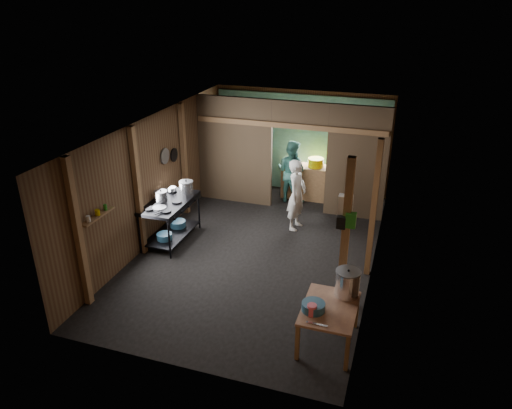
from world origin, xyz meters
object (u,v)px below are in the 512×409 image
(gas_range, at_px, (171,221))
(stove_pot_large, at_px, (186,188))
(stock_pot, at_px, (347,284))
(yellow_tub, at_px, (316,163))
(prep_table, at_px, (328,325))
(pink_bucket, at_px, (312,310))
(cook, at_px, (297,195))

(gas_range, relative_size, stove_pot_large, 4.97)
(stock_pot, xyz_separation_m, yellow_tub, (-1.50, 4.91, 0.12))
(stock_pot, bearing_deg, prep_table, -116.14)
(gas_range, xyz_separation_m, stove_pot_large, (0.17, 0.47, 0.58))
(stove_pot_large, xyz_separation_m, pink_bucket, (3.33, -2.90, -0.31))
(stove_pot_large, distance_m, pink_bucket, 4.42)
(prep_table, xyz_separation_m, cook, (-1.37, 3.55, 0.47))
(stove_pot_large, bearing_deg, prep_table, -36.73)
(stock_pot, relative_size, yellow_tub, 1.15)
(cook, bearing_deg, yellow_tub, 6.63)
(pink_bucket, bearing_deg, stock_pot, 57.69)
(gas_range, bearing_deg, cook, 30.45)
(yellow_tub, bearing_deg, stove_pot_large, -130.03)
(stock_pot, distance_m, cook, 3.53)
(pink_bucket, xyz_separation_m, cook, (-1.15, 3.80, 0.07))
(gas_range, xyz_separation_m, pink_bucket, (3.50, -2.42, 0.27))
(pink_bucket, xyz_separation_m, yellow_tub, (-1.10, 5.54, 0.24))
(stock_pot, bearing_deg, pink_bucket, -122.31)
(gas_range, height_order, cook, cook)
(pink_bucket, bearing_deg, stove_pot_large, 138.95)
(prep_table, distance_m, stock_pot, 0.67)
(gas_range, distance_m, cook, 2.74)
(stove_pot_large, relative_size, yellow_tub, 0.79)
(gas_range, relative_size, pink_bucket, 9.10)
(gas_range, height_order, yellow_tub, yellow_tub)
(stove_pot_large, height_order, yellow_tub, stove_pot_large)
(cook, bearing_deg, stock_pot, -145.79)
(gas_range, bearing_deg, prep_table, -30.31)
(yellow_tub, bearing_deg, gas_range, -127.49)
(stock_pot, height_order, yellow_tub, yellow_tub)
(stock_pot, bearing_deg, stove_pot_large, 148.70)
(prep_table, distance_m, pink_bucket, 0.52)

